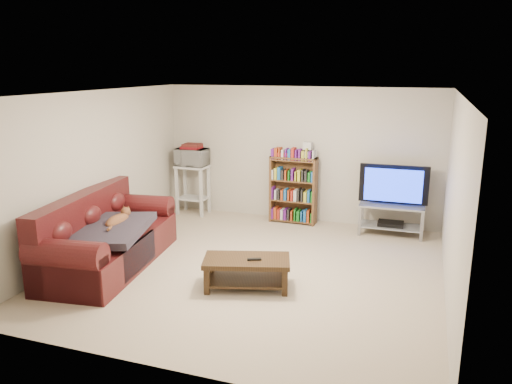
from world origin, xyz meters
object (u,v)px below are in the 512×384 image
at_px(tv_stand, 391,214).
at_px(bookshelf, 293,189).
at_px(sofa, 104,241).
at_px(coffee_table, 247,267).

bearing_deg(tv_stand, bookshelf, 174.79).
xyz_separation_m(sofa, coffee_table, (2.15, -0.06, -0.08)).
xyz_separation_m(coffee_table, tv_stand, (1.57, 2.71, 0.08)).
xyz_separation_m(sofa, bookshelf, (2.00, 2.79, 0.27)).
bearing_deg(bookshelf, tv_stand, -2.84).
bearing_deg(bookshelf, coffee_table, -85.53).
xyz_separation_m(sofa, tv_stand, (3.72, 2.66, -0.00)).
relative_size(sofa, coffee_table, 2.11).
relative_size(coffee_table, bookshelf, 0.99).
relative_size(sofa, tv_stand, 2.40).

